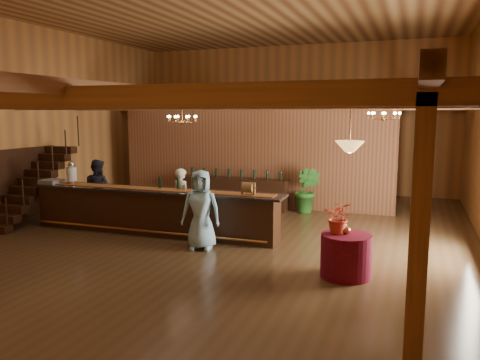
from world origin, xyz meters
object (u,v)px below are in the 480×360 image
(floor_plant, at_px, (307,190))
(chandelier_right, at_px, (384,115))
(pendant_lamp, at_px, (350,146))
(guest, at_px, (201,210))
(beverage_dispenser, at_px, (72,173))
(backbar_shelf, at_px, (235,193))
(chandelier_left, at_px, (182,119))
(raffle_drum, at_px, (248,188))
(bartender, at_px, (182,199))
(round_table, at_px, (346,256))
(staff_second, at_px, (98,189))
(tasting_bar, at_px, (153,211))

(floor_plant, bearing_deg, chandelier_right, -25.77)
(pendant_lamp, relative_size, guest, 0.51)
(beverage_dispenser, height_order, chandelier_right, chandelier_right)
(backbar_shelf, bearing_deg, pendant_lamp, -51.14)
(beverage_dispenser, xyz_separation_m, guest, (4.15, -0.82, -0.53))
(beverage_dispenser, bearing_deg, backbar_shelf, 48.52)
(floor_plant, bearing_deg, chandelier_left, -139.58)
(backbar_shelf, xyz_separation_m, pendant_lamp, (4.17, -5.18, 1.93))
(raffle_drum, distance_m, guest, 1.22)
(pendant_lamp, distance_m, bartender, 5.25)
(round_table, distance_m, floor_plant, 5.52)
(backbar_shelf, distance_m, floor_plant, 2.31)
(raffle_drum, bearing_deg, staff_second, 170.06)
(chandelier_right, relative_size, pendant_lamp, 0.89)
(chandelier_right, bearing_deg, bartender, -157.85)
(tasting_bar, bearing_deg, chandelier_right, 25.40)
(guest, distance_m, floor_plant, 4.71)
(pendant_lamp, relative_size, staff_second, 0.53)
(beverage_dispenser, relative_size, bartender, 0.38)
(guest, bearing_deg, chandelier_left, 115.50)
(chandelier_left, distance_m, bartender, 2.13)
(chandelier_left, distance_m, pendant_lamp, 5.49)
(raffle_drum, relative_size, chandelier_right, 0.42)
(staff_second, distance_m, guest, 4.30)
(chandelier_right, xyz_separation_m, staff_second, (-7.53, -1.80, -2.07))
(pendant_lamp, height_order, guest, pendant_lamp)
(round_table, relative_size, staff_second, 0.54)
(beverage_dispenser, bearing_deg, floor_plant, 33.56)
(guest, bearing_deg, backbar_shelf, 91.27)
(beverage_dispenser, height_order, round_table, beverage_dispenser)
(chandelier_left, height_order, pendant_lamp, same)
(beverage_dispenser, xyz_separation_m, bartender, (2.91, 0.67, -0.62))
(chandelier_left, xyz_separation_m, staff_second, (-2.49, -0.40, -1.98))
(round_table, height_order, chandelier_left, chandelier_left)
(bartender, xyz_separation_m, guest, (1.24, -1.49, 0.09))
(beverage_dispenser, xyz_separation_m, chandelier_left, (2.67, 1.23, 1.42))
(pendant_lamp, bearing_deg, bartender, 154.06)
(backbar_shelf, xyz_separation_m, guest, (0.92, -4.48, 0.41))
(backbar_shelf, relative_size, round_table, 3.65)
(tasting_bar, distance_m, chandelier_right, 6.35)
(pendant_lamp, height_order, bartender, pendant_lamp)
(raffle_drum, xyz_separation_m, staff_second, (-4.78, 0.84, -0.45))
(tasting_bar, xyz_separation_m, chandelier_right, (5.27, 2.63, 2.35))
(raffle_drum, xyz_separation_m, backbar_shelf, (-1.73, 3.67, -0.82))
(guest, bearing_deg, pendant_lamp, -22.35)
(raffle_drum, xyz_separation_m, round_table, (2.44, -1.51, -0.90))
(round_table, distance_m, chandelier_left, 5.99)
(chandelier_right, height_order, floor_plant, chandelier_right)
(round_table, distance_m, chandelier_right, 4.86)
(floor_plant, bearing_deg, round_table, -70.26)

